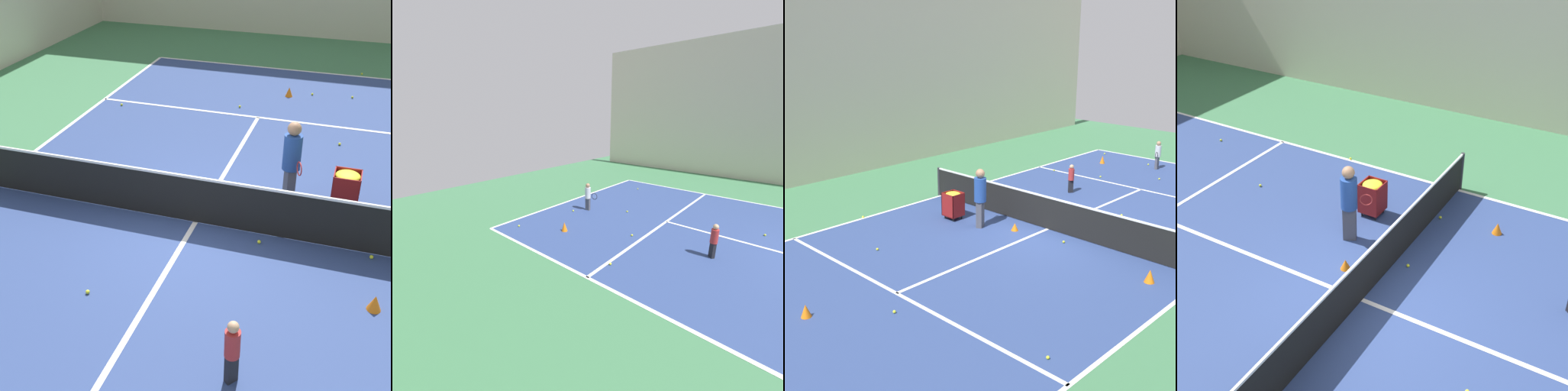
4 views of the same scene
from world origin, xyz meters
TOP-DOWN VIEW (x-y plane):
  - ground_plane at (0.00, 0.00)m, footprint 34.17×34.17m
  - court_playing_area at (0.00, 0.00)m, footprint 9.54×20.62m
  - line_baseline_far at (0.00, 10.31)m, footprint 9.54×0.10m
  - line_service_far at (0.00, 5.67)m, footprint 9.54×0.10m
  - line_centre_service at (0.00, 0.00)m, footprint 0.10×11.34m
  - tennis_net at (0.00, 0.00)m, footprint 9.84×0.10m
  - coach_at_net at (1.59, 1.27)m, footprint 0.52×0.68m
  - child_midcourt at (1.66, -3.54)m, footprint 0.30×0.30m
  - ball_cart at (2.70, 1.34)m, footprint 0.53×0.51m
  - training_cone_0 at (-3.88, 1.13)m, footprint 0.25×0.25m
  - training_cone_1 at (0.63, 0.78)m, footprint 0.22×0.22m
  - training_cone_2 at (0.53, 7.63)m, footprint 0.23×0.23m
  - training_cone_4 at (3.43, -1.50)m, footprint 0.23×0.23m
  - tennis_ball_2 at (2.54, 10.53)m, footprint 0.07×0.07m
  - tennis_ball_3 at (-0.98, 0.56)m, footprint 0.07×0.07m
  - tennis_ball_5 at (1.20, 7.97)m, footprint 0.07×0.07m
  - tennis_ball_8 at (2.35, 4.51)m, footprint 0.07×0.07m
  - tennis_ball_9 at (1.34, -0.31)m, footprint 0.07×0.07m
  - tennis_ball_11 at (3.33, -0.14)m, footprint 0.07×0.07m
  - tennis_ball_12 at (-4.04, 5.31)m, footprint 0.07×0.07m
  - tennis_ball_13 at (-0.68, 6.25)m, footprint 0.07×0.07m
  - tennis_ball_14 at (-1.01, -2.55)m, footprint 0.07×0.07m
  - tennis_ball_15 at (2.40, 8.08)m, footprint 0.07×0.07m

SIDE VIEW (x-z plane):
  - ground_plane at x=0.00m, z-range 0.00..0.00m
  - court_playing_area at x=0.00m, z-range 0.00..0.00m
  - line_baseline_far at x=0.00m, z-range 0.00..0.01m
  - line_service_far at x=0.00m, z-range 0.00..0.01m
  - line_centre_service at x=0.00m, z-range 0.00..0.01m
  - tennis_ball_2 at x=2.54m, z-range 0.00..0.07m
  - tennis_ball_3 at x=-0.98m, z-range 0.00..0.07m
  - tennis_ball_5 at x=1.20m, z-range 0.00..0.07m
  - tennis_ball_8 at x=2.35m, z-range 0.00..0.07m
  - tennis_ball_9 at x=1.34m, z-range 0.00..0.07m
  - tennis_ball_11 at x=3.33m, z-range 0.00..0.07m
  - tennis_ball_12 at x=-4.04m, z-range 0.00..0.07m
  - tennis_ball_13 at x=-0.68m, z-range 0.00..0.07m
  - tennis_ball_14 at x=-1.01m, z-range 0.00..0.07m
  - tennis_ball_15 at x=2.40m, z-range 0.00..0.07m
  - training_cone_1 at x=0.63m, z-range 0.00..0.23m
  - training_cone_4 at x=3.43m, z-range 0.00..0.27m
  - training_cone_2 at x=0.53m, z-range 0.00..0.29m
  - training_cone_0 at x=-3.88m, z-range 0.00..0.33m
  - tennis_net at x=0.00m, z-range 0.02..1.04m
  - child_midcourt at x=1.66m, z-range 0.08..1.13m
  - ball_cart at x=2.70m, z-range 0.17..1.05m
  - coach_at_net at x=1.59m, z-range 0.13..1.95m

